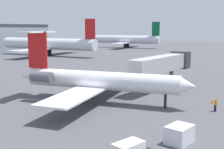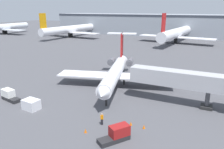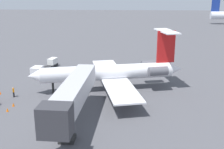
# 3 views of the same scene
# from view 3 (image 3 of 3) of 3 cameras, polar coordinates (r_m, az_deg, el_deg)

# --- Properties ---
(ground_plane) EXTENTS (400.00, 400.00, 0.10)m
(ground_plane) POSITION_cam_3_polar(r_m,az_deg,el_deg) (52.02, -0.79, -1.96)
(ground_plane) COLOR #4C4C51
(regional_jet) EXTENTS (24.47, 26.24, 9.94)m
(regional_jet) POSITION_cam_3_polar(r_m,az_deg,el_deg) (48.16, 0.22, 0.59)
(regional_jet) COLOR white
(regional_jet) RESTS_ON ground_plane
(jet_bridge) EXTENTS (18.03, 3.43, 5.99)m
(jet_bridge) POSITION_cam_3_polar(r_m,az_deg,el_deg) (34.27, -8.13, -4.43)
(jet_bridge) COLOR #ADADB2
(jet_bridge) RESTS_ON ground_plane
(ground_crew_marshaller) EXTENTS (0.47, 0.41, 1.69)m
(ground_crew_marshaller) POSITION_cam_3_polar(r_m,az_deg,el_deg) (48.16, -19.19, -3.33)
(ground_crew_marshaller) COLOR black
(ground_crew_marshaller) RESTS_ON ground_plane
(baggage_tug_trailing) EXTENTS (4.21, 2.23, 1.90)m
(baggage_tug_trailing) POSITION_cam_3_polar(r_m,az_deg,el_deg) (64.77, -11.97, 2.24)
(baggage_tug_trailing) COLOR #262628
(baggage_tug_trailing) RESTS_ON ground_plane
(cargo_container_uld) EXTENTS (2.76, 2.17, 1.64)m
(cargo_container_uld) POSITION_cam_3_polar(r_m,az_deg,el_deg) (59.39, -14.82, 0.72)
(cargo_container_uld) COLOR silver
(cargo_container_uld) RESTS_ON ground_plane
(traffic_cone_near) EXTENTS (0.36, 0.36, 0.55)m
(traffic_cone_near) POSITION_cam_3_polar(r_m,az_deg,el_deg) (43.05, -20.30, -6.65)
(traffic_cone_near) COLOR orange
(traffic_cone_near) RESTS_ON ground_plane
(traffic_cone_mid) EXTENTS (0.36, 0.36, 0.55)m
(traffic_cone_mid) POSITION_cam_3_polar(r_m,az_deg,el_deg) (44.60, -19.23, -5.72)
(traffic_cone_mid) COLOR orange
(traffic_cone_mid) RESTS_ON ground_plane
(traffic_cone_far) EXTENTS (0.36, 0.36, 0.55)m
(traffic_cone_far) POSITION_cam_3_polar(r_m,az_deg,el_deg) (50.35, -21.58, -3.42)
(traffic_cone_far) COLOR orange
(traffic_cone_far) RESTS_ON ground_plane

